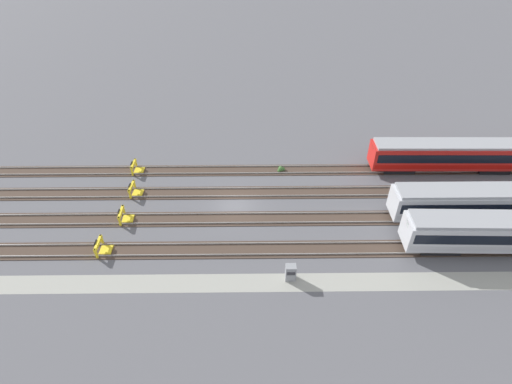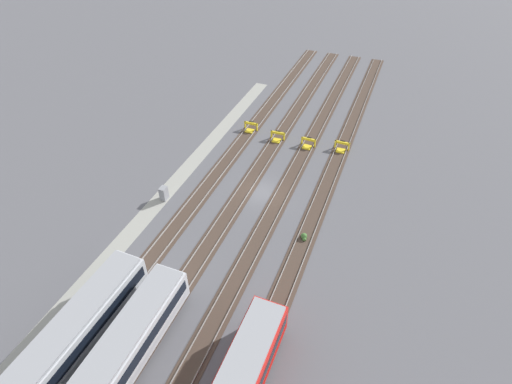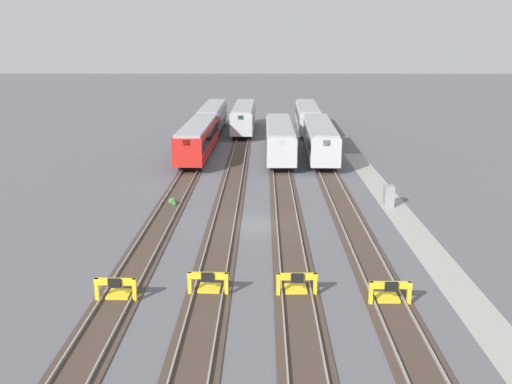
# 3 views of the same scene
# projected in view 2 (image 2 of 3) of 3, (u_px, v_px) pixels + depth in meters

# --- Properties ---
(ground_plane) EXTENTS (400.00, 400.00, 0.00)m
(ground_plane) POSITION_uv_depth(u_px,v_px,m) (263.00, 193.00, 45.82)
(ground_plane) COLOR #5B5B60
(service_walkway) EXTENTS (54.00, 2.00, 0.01)m
(service_walkway) POSITION_uv_depth(u_px,v_px,m) (184.00, 173.00, 48.73)
(service_walkway) COLOR #9E9E93
(service_walkway) RESTS_ON ground
(rail_track_nearest) EXTENTS (90.00, 2.23, 0.21)m
(rail_track_nearest) POSITION_uv_depth(u_px,v_px,m) (212.00, 180.00, 47.61)
(rail_track_nearest) COLOR #47382D
(rail_track_nearest) RESTS_ON ground
(rail_track_near_inner) EXTENTS (90.00, 2.24, 0.21)m
(rail_track_near_inner) POSITION_uv_depth(u_px,v_px,m) (246.00, 188.00, 46.40)
(rail_track_near_inner) COLOR #47382D
(rail_track_near_inner) RESTS_ON ground
(rail_track_middle) EXTENTS (90.00, 2.24, 0.21)m
(rail_track_middle) POSITION_uv_depth(u_px,v_px,m) (281.00, 197.00, 45.19)
(rail_track_middle) COLOR #47382D
(rail_track_middle) RESTS_ON ground
(rail_track_far_inner) EXTENTS (90.00, 2.23, 0.21)m
(rail_track_far_inner) POSITION_uv_depth(u_px,v_px,m) (318.00, 206.00, 43.97)
(rail_track_far_inner) COLOR #47382D
(rail_track_far_inner) RESTS_ON ground
(subway_car_front_row_centre) EXTENTS (18.06, 3.27, 3.70)m
(subway_car_front_row_centre) POSITION_uv_depth(u_px,v_px,m) (58.00, 355.00, 28.69)
(subway_car_front_row_centre) COLOR silver
(subway_car_front_row_centre) RESTS_ON ground
(subway_car_front_row_right_inner) EXTENTS (18.00, 2.86, 3.70)m
(subway_car_front_row_right_inner) POSITION_uv_depth(u_px,v_px,m) (107.00, 376.00, 27.48)
(subway_car_front_row_right_inner) COLOR silver
(subway_car_front_row_right_inner) RESTS_ON ground
(bumper_stop_nearest_track) EXTENTS (1.34, 2.00, 1.22)m
(bumper_stop_nearest_track) POSITION_uv_depth(u_px,v_px,m) (250.00, 127.00, 56.01)
(bumper_stop_nearest_track) COLOR yellow
(bumper_stop_nearest_track) RESTS_ON ground
(bumper_stop_near_inner_track) EXTENTS (1.37, 2.01, 1.22)m
(bumper_stop_near_inner_track) POSITION_uv_depth(u_px,v_px,m) (277.00, 137.00, 54.08)
(bumper_stop_near_inner_track) COLOR yellow
(bumper_stop_near_inner_track) RESTS_ON ground
(bumper_stop_middle_track) EXTENTS (1.38, 2.01, 1.22)m
(bumper_stop_middle_track) POSITION_uv_depth(u_px,v_px,m) (308.00, 143.00, 52.84)
(bumper_stop_middle_track) COLOR yellow
(bumper_stop_middle_track) RESTS_ON ground
(bumper_stop_far_inner_track) EXTENTS (1.36, 2.00, 1.22)m
(bumper_stop_far_inner_track) POSITION_uv_depth(u_px,v_px,m) (341.00, 147.00, 52.20)
(bumper_stop_far_inner_track) COLOR yellow
(bumper_stop_far_inner_track) RESTS_ON ground
(electrical_cabinet) EXTENTS (0.90, 0.73, 1.60)m
(electrical_cabinet) POSITION_uv_depth(u_px,v_px,m) (164.00, 193.00, 44.49)
(electrical_cabinet) COLOR gray
(electrical_cabinet) RESTS_ON ground
(weed_clump) EXTENTS (0.92, 0.70, 0.64)m
(weed_clump) POSITION_uv_depth(u_px,v_px,m) (304.00, 237.00, 40.13)
(weed_clump) COLOR #427033
(weed_clump) RESTS_ON ground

